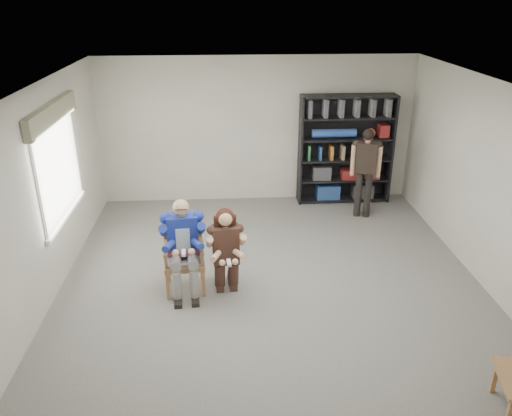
{
  "coord_description": "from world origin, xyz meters",
  "views": [
    {
      "loc": [
        -0.61,
        -5.83,
        3.88
      ],
      "look_at": [
        -0.2,
        0.6,
        1.05
      ],
      "focal_mm": 35.0,
      "sensor_mm": 36.0,
      "label": 1
    }
  ],
  "objects_px": {
    "kneeling_woman": "(226,253)",
    "standing_man": "(365,174)",
    "bookshelf": "(346,150)",
    "armchair": "(184,256)",
    "seated_man": "(183,246)"
  },
  "relations": [
    {
      "from": "armchair",
      "to": "kneeling_woman",
      "type": "relative_size",
      "value": 0.84
    },
    {
      "from": "standing_man",
      "to": "armchair",
      "type": "bearing_deg",
      "value": -128.58
    },
    {
      "from": "armchair",
      "to": "standing_man",
      "type": "height_order",
      "value": "standing_man"
    },
    {
      "from": "armchair",
      "to": "standing_man",
      "type": "bearing_deg",
      "value": 31.26
    },
    {
      "from": "armchair",
      "to": "seated_man",
      "type": "distance_m",
      "value": 0.16
    },
    {
      "from": "seated_man",
      "to": "kneeling_woman",
      "type": "bearing_deg",
      "value": -16.71
    },
    {
      "from": "armchair",
      "to": "bookshelf",
      "type": "relative_size",
      "value": 0.5
    },
    {
      "from": "kneeling_woman",
      "to": "standing_man",
      "type": "relative_size",
      "value": 0.75
    },
    {
      "from": "armchair",
      "to": "seated_man",
      "type": "bearing_deg",
      "value": -95.02
    },
    {
      "from": "bookshelf",
      "to": "standing_man",
      "type": "xyz_separation_m",
      "value": [
        0.19,
        -0.78,
        -0.22
      ]
    },
    {
      "from": "armchair",
      "to": "kneeling_woman",
      "type": "xyz_separation_m",
      "value": [
        0.58,
        -0.12,
        0.1
      ]
    },
    {
      "from": "seated_man",
      "to": "bookshelf",
      "type": "height_order",
      "value": "bookshelf"
    },
    {
      "from": "kneeling_woman",
      "to": "standing_man",
      "type": "distance_m",
      "value": 3.49
    },
    {
      "from": "armchair",
      "to": "kneeling_woman",
      "type": "bearing_deg",
      "value": -16.71
    },
    {
      "from": "bookshelf",
      "to": "standing_man",
      "type": "bearing_deg",
      "value": -76.38
    }
  ]
}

